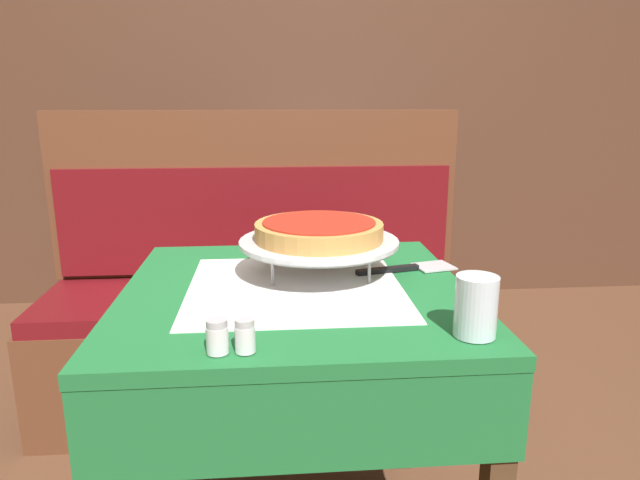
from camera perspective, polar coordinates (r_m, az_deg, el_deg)
name	(u,v)px	position (r m, az deg, el deg)	size (l,w,h in m)	color
dining_table_front	(296,335)	(1.36, -2.43, -9.44)	(0.79, 0.79, 0.75)	#1E6B33
dining_table_rear	(317,207)	(2.87, -0.34, 3.36)	(0.69, 0.69, 0.76)	#194799
booth_bench	(259,324)	(2.22, -6.17, -8.37)	(1.58, 0.51, 1.12)	brown
back_wall_panel	(279,91)	(3.29, -4.12, 14.63)	(6.00, 0.04, 2.40)	#4C2D1E
pizza_pan_stand	(319,244)	(1.37, -0.11, -0.37)	(0.38, 0.38, 0.09)	#ADADB2
deep_dish_pizza	(319,230)	(1.36, -0.11, 0.96)	(0.31, 0.31, 0.05)	#C68E47
pizza_server	(408,268)	(1.46, 8.79, -2.80)	(0.26, 0.11, 0.01)	#BCBCC1
water_glass_near	(476,306)	(1.08, 15.33, -6.40)	(0.08, 0.08, 0.11)	silver
salt_shaker	(217,336)	(1.00, -10.23, -9.46)	(0.04, 0.04, 0.06)	silver
pepper_shaker	(245,336)	(1.00, -7.51, -9.46)	(0.04, 0.04, 0.06)	silver
condiment_caddy	(306,179)	(2.75, -1.37, 6.15)	(0.15, 0.15, 0.15)	black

